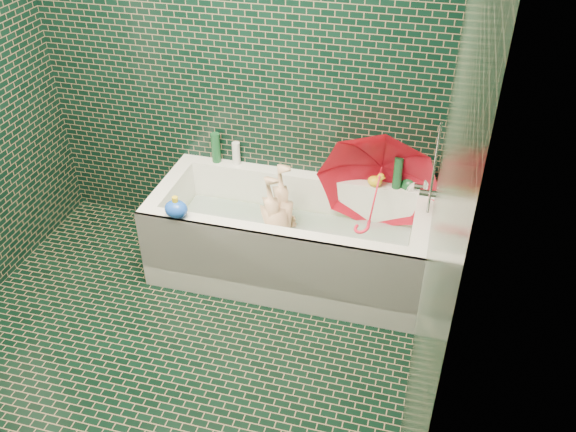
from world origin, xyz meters
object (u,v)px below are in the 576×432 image
(bathtub, at_px, (289,246))
(rubber_duck, at_px, (376,180))
(child, at_px, (280,233))
(bath_toy, at_px, (176,209))
(umbrella, at_px, (375,196))

(bathtub, height_order, rubber_duck, rubber_duck)
(child, xyz_separation_m, rubber_duck, (0.54, 0.32, 0.28))
(rubber_duck, bearing_deg, bathtub, -136.31)
(child, bearing_deg, bathtub, 116.83)
(rubber_duck, height_order, bath_toy, bath_toy)
(rubber_duck, xyz_separation_m, bath_toy, (-1.07, -0.64, 0.02))
(bathtub, height_order, child, bathtub)
(bathtub, xyz_separation_m, bath_toy, (-0.59, -0.33, 0.40))
(bathtub, height_order, umbrella, umbrella)
(bath_toy, bearing_deg, bathtub, 37.54)
(rubber_duck, distance_m, bath_toy, 1.25)
(umbrella, relative_size, rubber_duck, 5.84)
(child, bearing_deg, rubber_duck, 137.00)
(rubber_duck, relative_size, bath_toy, 0.80)
(bathtub, distance_m, child, 0.11)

